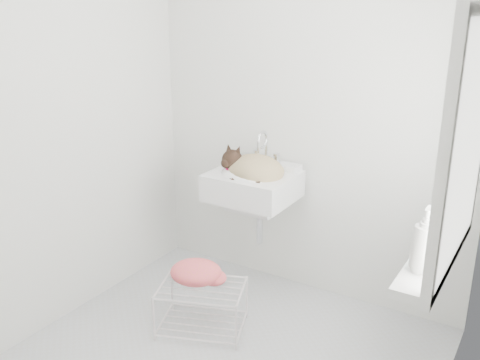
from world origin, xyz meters
The scene contains 15 objects.
floor centered at (0.00, 0.00, 0.00)m, with size 2.20×2.00×0.02m, color #B0B3B7.
back_wall centered at (0.00, 1.00, 1.25)m, with size 2.20×0.02×2.50m, color silver.
right_wall centered at (1.10, 0.00, 1.25)m, with size 0.02×2.00×2.50m, color silver.
left_wall centered at (-1.10, 0.00, 1.25)m, with size 0.02×2.00×2.50m, color silver.
window_glass centered at (1.09, 0.20, 1.35)m, with size 0.01×0.80×1.00m, color white.
window_frame centered at (1.07, 0.20, 1.35)m, with size 0.04×0.90×1.10m, color white.
windowsill centered at (1.01, 0.20, 0.83)m, with size 0.16×0.88×0.04m, color white.
sink centered at (-0.25, 0.74, 0.85)m, with size 0.53×0.46×0.21m, color white.
faucet centered at (-0.25, 0.92, 0.99)m, with size 0.19×0.14×0.19m, color silver, non-canonical shape.
cat centered at (-0.23, 0.72, 0.89)m, with size 0.41×0.33×0.25m.
wire_rack centered at (-0.27, 0.18, 0.15)m, with size 0.49×0.34×0.29m, color silver.
towel centered at (-0.32, 0.20, 0.32)m, with size 0.32×0.22×0.13m, color orange.
bottle_a centered at (1.00, -0.03, 0.85)m, with size 0.09×0.09×0.23m, color silver.
bottle_b centered at (1.00, 0.19, 0.85)m, with size 0.08×0.09×0.19m, color #139082.
bottle_c centered at (1.00, 0.41, 0.85)m, with size 0.14×0.14×0.18m, color #B7BCC7.
Camera 1 is at (1.39, -2.07, 1.89)m, focal length 39.67 mm.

